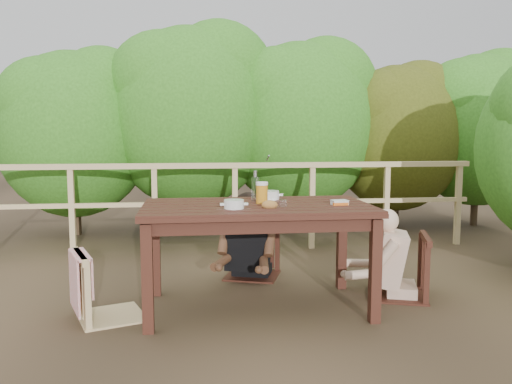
{
  "coord_description": "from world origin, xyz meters",
  "views": [
    {
      "loc": [
        -0.49,
        -3.92,
        1.36
      ],
      "look_at": [
        0.0,
        0.05,
        0.9
      ],
      "focal_mm": 36.87,
      "sensor_mm": 36.0,
      "label": 1
    }
  ],
  "objects": [
    {
      "name": "ground",
      "position": [
        0.0,
        0.0,
        0.0
      ],
      "size": [
        60.0,
        60.0,
        0.0
      ],
      "primitive_type": "plane",
      "color": "#4E3B27",
      "rests_on": "ground"
    },
    {
      "name": "woman",
      "position": [
        0.07,
        0.91,
        0.62
      ],
      "size": [
        0.67,
        0.74,
        1.24
      ],
      "primitive_type": null,
      "rotation": [
        0.0,
        0.0,
        2.82
      ],
      "color": "black",
      "rests_on": "ground"
    },
    {
      "name": "tumbler",
      "position": [
        0.17,
        -0.16,
        0.83
      ],
      "size": [
        0.06,
        0.06,
        0.07
      ],
      "primitive_type": "cylinder",
      "color": "silver",
      "rests_on": "table"
    },
    {
      "name": "soup_far",
      "position": [
        0.14,
        0.29,
        0.84
      ],
      "size": [
        0.26,
        0.26,
        0.09
      ],
      "primitive_type": "cylinder",
      "color": "silver",
      "rests_on": "table"
    },
    {
      "name": "chair_left",
      "position": [
        -1.09,
        -0.07,
        0.47
      ],
      "size": [
        0.6,
        0.6,
        0.95
      ],
      "primitive_type": "cube",
      "rotation": [
        0.0,
        0.0,
        1.92
      ],
      "color": "tan",
      "rests_on": "ground"
    },
    {
      "name": "hedge_row",
      "position": [
        0.4,
        3.2,
        1.9
      ],
      "size": [
        6.6,
        1.6,
        3.8
      ],
      "primitive_type": null,
      "color": "#2E681B",
      "rests_on": "ground"
    },
    {
      "name": "bottle",
      "position": [
        0.01,
        0.17,
        0.93
      ],
      "size": [
        0.06,
        0.06,
        0.26
      ],
      "primitive_type": "cylinder",
      "color": "white",
      "rests_on": "table"
    },
    {
      "name": "railing",
      "position": [
        0.0,
        2.0,
        0.51
      ],
      "size": [
        5.6,
        0.1,
        1.01
      ],
      "primitive_type": "cube",
      "color": "tan",
      "rests_on": "ground"
    },
    {
      "name": "soup_near",
      "position": [
        -0.19,
        -0.2,
        0.84
      ],
      "size": [
        0.24,
        0.24,
        0.08
      ],
      "primitive_type": "cylinder",
      "color": "white",
      "rests_on": "table"
    },
    {
      "name": "diner_right",
      "position": [
        1.23,
        0.15,
        0.6
      ],
      "size": [
        0.71,
        0.64,
        1.2
      ],
      "primitive_type": null,
      "rotation": [
        0.0,
        0.0,
        1.25
      ],
      "color": "tan",
      "rests_on": "ground"
    },
    {
      "name": "chair_far",
      "position": [
        0.07,
        0.89,
        0.48
      ],
      "size": [
        0.6,
        0.6,
        0.96
      ],
      "primitive_type": "cube",
      "rotation": [
        0.0,
        0.0,
        -0.32
      ],
      "color": "#33170F",
      "rests_on": "ground"
    },
    {
      "name": "beer_glass",
      "position": [
        0.05,
        0.05,
        0.89
      ],
      "size": [
        0.09,
        0.09,
        0.18
      ],
      "primitive_type": "cylinder",
      "color": "orange",
      "rests_on": "table"
    },
    {
      "name": "bread_roll",
      "position": [
        0.07,
        -0.18,
        0.83
      ],
      "size": [
        0.12,
        0.09,
        0.07
      ],
      "primitive_type": "ellipsoid",
      "color": "#B07128",
      "rests_on": "table"
    },
    {
      "name": "butter_tub",
      "position": [
        0.62,
        -0.1,
        0.82
      ],
      "size": [
        0.13,
        0.1,
        0.05
      ],
      "primitive_type": "cube",
      "rotation": [
        0.0,
        0.0,
        0.1
      ],
      "color": "white",
      "rests_on": "table"
    },
    {
      "name": "table",
      "position": [
        0.0,
        0.0,
        0.4
      ],
      "size": [
        1.72,
        0.97,
        0.8
      ],
      "primitive_type": "cube",
      "color": "#33170F",
      "rests_on": "ground"
    },
    {
      "name": "chair_right",
      "position": [
        1.2,
        0.15,
        0.49
      ],
      "size": [
        0.61,
        0.61,
        0.98
      ],
      "primitive_type": "cube",
      "rotation": [
        0.0,
        0.0,
        -1.89
      ],
      "color": "#33170F",
      "rests_on": "ground"
    }
  ]
}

